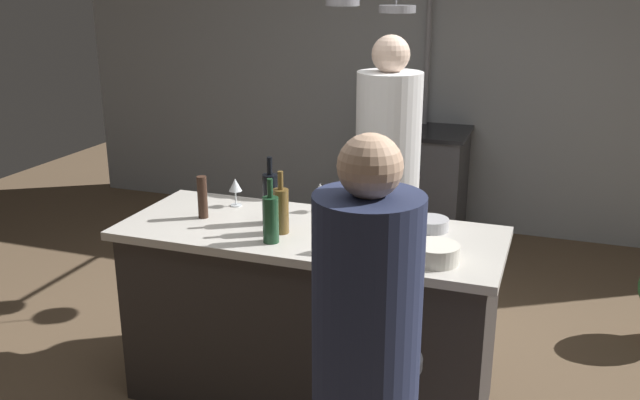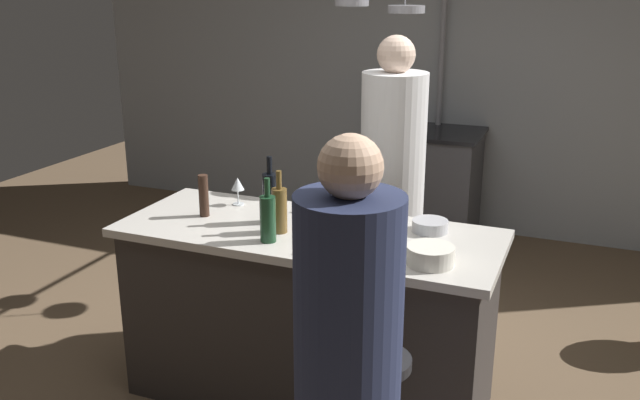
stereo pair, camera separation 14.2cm
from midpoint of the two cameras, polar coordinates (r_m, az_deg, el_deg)
ground_plane at (r=3.64m, az=-1.98°, el=-15.87°), size 9.00×9.00×0.00m
back_wall at (r=5.82m, az=8.39°, el=10.50°), size 6.40×0.16×2.60m
kitchen_island at (r=3.41m, az=-2.06°, el=-9.53°), size 1.80×0.72×0.90m
stove_range at (r=5.61m, az=7.18°, el=1.36°), size 0.80×0.64×0.89m
chef at (r=3.99m, az=4.50°, el=0.03°), size 0.37×0.37×1.74m
guest_right at (r=2.29m, az=1.89°, el=-15.95°), size 0.34×0.34×1.60m
overhead_pot_rack at (r=5.00m, az=6.05°, el=12.90°), size 0.57×1.49×2.17m
cutting_board at (r=3.32m, az=1.61°, el=-1.74°), size 0.32×0.22×0.02m
pepper_mill at (r=3.42m, az=-10.86°, el=0.22°), size 0.05×0.05×0.21m
wine_bottle_dark at (r=3.29m, az=-5.36°, el=0.19°), size 0.07×0.07×0.33m
wine_bottle_green at (r=3.05m, az=-5.43°, el=-1.53°), size 0.07×0.07×0.29m
wine_bottle_amber at (r=3.16m, az=-4.53°, el=-0.81°), size 0.07×0.07×0.29m
wine_glass_near_right_guest at (r=3.57m, az=-8.15°, el=1.12°), size 0.07×0.07×0.15m
wine_glass_by_chef at (r=3.45m, az=-1.17°, el=0.73°), size 0.07×0.07×0.15m
wine_glass_near_left_guest at (r=2.93m, az=-0.24°, el=-2.42°), size 0.07×0.07×0.15m
mixing_bowl_ceramic at (r=2.88m, az=8.14°, el=-4.40°), size 0.20×0.20×0.08m
mixing_bowl_steel at (r=3.25m, az=7.91°, el=-2.00°), size 0.17×0.17×0.06m
mixing_bowl_blue at (r=2.99m, az=4.45°, el=-3.46°), size 0.16×0.16×0.07m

